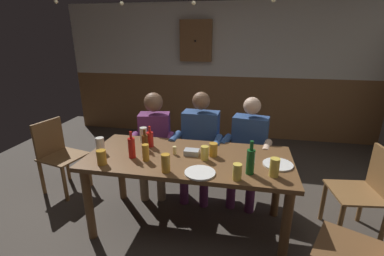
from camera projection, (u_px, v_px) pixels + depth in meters
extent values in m
plane|color=#423A33|center=(187.00, 230.00, 2.69)|extent=(6.83, 6.83, 0.00)
cube|color=beige|center=(220.00, 40.00, 4.76)|extent=(5.69, 0.12, 1.26)
cube|color=brown|center=(218.00, 106.00, 5.15)|extent=(5.69, 0.12, 1.13)
cube|color=brown|center=(188.00, 158.00, 2.52)|extent=(1.90, 0.84, 0.04)
cylinder|color=brown|center=(89.00, 204.00, 2.49)|extent=(0.08, 0.08, 0.73)
cylinder|color=brown|center=(286.00, 229.00, 2.17)|extent=(0.08, 0.08, 0.73)
cylinder|color=brown|center=(121.00, 170.00, 3.13)|extent=(0.08, 0.08, 0.73)
cylinder|color=brown|center=(277.00, 185.00, 2.81)|extent=(0.08, 0.08, 0.73)
cube|color=#6B2D66|center=(155.00, 133.00, 3.31)|extent=(0.40, 0.30, 0.49)
sphere|color=brown|center=(153.00, 102.00, 3.19)|extent=(0.23, 0.23, 0.23)
cylinder|color=#997F60|center=(162.00, 155.00, 3.25)|extent=(0.20, 0.43, 0.13)
cylinder|color=#997F60|center=(146.00, 155.00, 3.25)|extent=(0.20, 0.43, 0.13)
cylinder|color=#997F60|center=(161.00, 183.00, 3.14)|extent=(0.10, 0.10, 0.42)
cylinder|color=#997F60|center=(144.00, 183.00, 3.14)|extent=(0.10, 0.10, 0.42)
cylinder|color=#6B2D66|center=(170.00, 139.00, 3.06)|extent=(0.13, 0.29, 0.08)
cylinder|color=#6B2D66|center=(133.00, 139.00, 3.07)|extent=(0.13, 0.29, 0.08)
cube|color=#2D4C84|center=(201.00, 134.00, 3.20)|extent=(0.43, 0.25, 0.55)
sphere|color=brown|center=(201.00, 101.00, 3.07)|extent=(0.20, 0.20, 0.20)
cylinder|color=#6B2D66|center=(208.00, 160.00, 3.12)|extent=(0.15, 0.41, 0.13)
cylinder|color=#6B2D66|center=(188.00, 158.00, 3.17)|extent=(0.15, 0.41, 0.13)
cylinder|color=#6B2D66|center=(204.00, 189.00, 3.02)|extent=(0.10, 0.10, 0.42)
cylinder|color=#6B2D66|center=(184.00, 187.00, 3.07)|extent=(0.10, 0.10, 0.42)
cylinder|color=#2D4C84|center=(218.00, 142.00, 2.90)|extent=(0.09, 0.28, 0.08)
cylinder|color=#2D4C84|center=(175.00, 138.00, 3.01)|extent=(0.09, 0.28, 0.08)
cube|color=#2D4C84|center=(250.00, 138.00, 3.10)|extent=(0.42, 0.28, 0.52)
sphere|color=beige|center=(252.00, 106.00, 2.98)|extent=(0.19, 0.19, 0.19)
cylinder|color=#6B2D66|center=(255.00, 164.00, 3.01)|extent=(0.20, 0.42, 0.13)
cylinder|color=#6B2D66|center=(237.00, 161.00, 3.09)|extent=(0.20, 0.42, 0.13)
cylinder|color=#6B2D66|center=(250.00, 194.00, 2.92)|extent=(0.10, 0.10, 0.42)
cylinder|color=#6B2D66|center=(231.00, 190.00, 3.00)|extent=(0.10, 0.10, 0.42)
cylinder|color=beige|center=(267.00, 147.00, 2.80)|extent=(0.13, 0.29, 0.08)
cylinder|color=#2D4C84|center=(225.00, 141.00, 2.96)|extent=(0.13, 0.29, 0.08)
cube|color=brown|center=(356.00, 193.00, 2.52)|extent=(0.49, 0.49, 0.02)
cube|color=brown|center=(384.00, 172.00, 2.44)|extent=(0.08, 0.40, 0.42)
cylinder|color=brown|center=(340.00, 226.00, 2.43)|extent=(0.04, 0.04, 0.44)
cylinder|color=brown|center=(323.00, 201.00, 2.79)|extent=(0.04, 0.04, 0.44)
cylinder|color=brown|center=(384.00, 228.00, 2.41)|extent=(0.04, 0.04, 0.44)
cylinder|color=brown|center=(361.00, 203.00, 2.76)|extent=(0.04, 0.04, 0.44)
cube|color=brown|center=(63.00, 157.00, 3.27)|extent=(0.53, 0.53, 0.02)
cube|color=brown|center=(49.00, 137.00, 3.28)|extent=(0.12, 0.39, 0.42)
cylinder|color=brown|center=(89.00, 170.00, 3.44)|extent=(0.04, 0.04, 0.44)
cylinder|color=brown|center=(65.00, 184.00, 3.11)|extent=(0.04, 0.04, 0.44)
cylinder|color=brown|center=(67.00, 164.00, 3.58)|extent=(0.04, 0.04, 0.44)
cylinder|color=brown|center=(42.00, 177.00, 3.25)|extent=(0.04, 0.04, 0.44)
cube|color=brown|center=(352.00, 251.00, 1.84)|extent=(0.59, 0.59, 0.02)
cylinder|color=brown|center=(322.00, 248.00, 2.17)|extent=(0.04, 0.04, 0.44)
cylinder|color=#F9E08C|center=(175.00, 150.00, 2.55)|extent=(0.04, 0.04, 0.08)
cube|color=#B2B7BC|center=(192.00, 152.00, 2.55)|extent=(0.14, 0.10, 0.05)
cylinder|color=white|center=(278.00, 164.00, 2.35)|extent=(0.26, 0.26, 0.01)
cylinder|color=white|center=(200.00, 173.00, 2.21)|extent=(0.25, 0.25, 0.01)
cylinder|color=#593314|center=(145.00, 142.00, 2.65)|extent=(0.06, 0.06, 0.15)
cylinder|color=#593314|center=(144.00, 132.00, 2.62)|extent=(0.03, 0.03, 0.06)
cylinder|color=red|center=(150.00, 139.00, 2.73)|extent=(0.07, 0.07, 0.15)
cylinder|color=red|center=(149.00, 129.00, 2.69)|extent=(0.03, 0.03, 0.06)
cylinder|color=#195923|center=(250.00, 162.00, 2.18)|extent=(0.07, 0.07, 0.21)
cylinder|color=#195923|center=(252.00, 146.00, 2.13)|extent=(0.03, 0.03, 0.08)
cylinder|color=red|center=(132.00, 148.00, 2.47)|extent=(0.06, 0.06, 0.19)
cylinder|color=red|center=(131.00, 135.00, 2.43)|extent=(0.02, 0.02, 0.06)
cylinder|color=white|center=(100.00, 145.00, 2.59)|extent=(0.08, 0.08, 0.15)
cylinder|color=white|center=(144.00, 135.00, 2.85)|extent=(0.08, 0.08, 0.15)
cylinder|color=gold|center=(213.00, 150.00, 2.51)|extent=(0.08, 0.08, 0.13)
cylinder|color=#E5C64C|center=(205.00, 153.00, 2.44)|extent=(0.07, 0.07, 0.13)
cylinder|color=gold|center=(166.00, 163.00, 2.21)|extent=(0.07, 0.07, 0.16)
cylinder|color=#E5C64C|center=(237.00, 172.00, 2.10)|extent=(0.07, 0.07, 0.13)
cylinder|color=gold|center=(146.00, 153.00, 2.41)|extent=(0.06, 0.06, 0.15)
cylinder|color=#E5C64C|center=(274.00, 167.00, 2.14)|extent=(0.08, 0.08, 0.15)
cylinder|color=gold|center=(102.00, 157.00, 2.35)|extent=(0.08, 0.08, 0.13)
cube|color=brown|center=(196.00, 41.00, 4.72)|extent=(0.56, 0.12, 0.70)
sphere|color=black|center=(195.00, 41.00, 4.65)|extent=(0.03, 0.03, 0.03)
sphere|color=#F9EAB2|center=(56.00, 2.00, 2.55)|extent=(0.04, 0.04, 0.04)
sphere|color=#F9EAB2|center=(122.00, 3.00, 2.44)|extent=(0.04, 0.04, 0.04)
sphere|color=#F9EAB2|center=(194.00, 3.00, 2.32)|extent=(0.04, 0.04, 0.04)
sphere|color=#F9EAB2|center=(274.00, 0.00, 2.20)|extent=(0.04, 0.04, 0.04)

